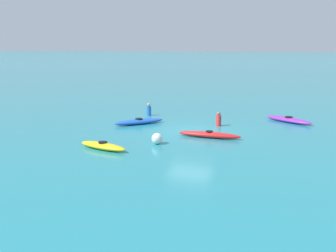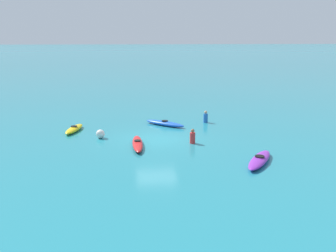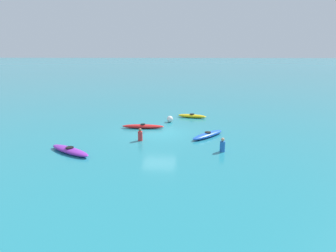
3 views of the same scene
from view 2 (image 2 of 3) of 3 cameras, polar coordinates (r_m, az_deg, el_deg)
ground_plane at (r=23.13m, az=-1.81°, el=-2.03°), size 600.00×600.00×0.00m
kayak_yellow at (r=25.80m, az=-14.07°, el=-0.43°), size 1.23×2.75×0.37m
kayak_red at (r=21.67m, az=-4.65°, el=-2.68°), size 0.60×3.37×0.37m
kayak_purple at (r=19.37m, az=13.73°, el=-5.00°), size 2.43×3.23×0.37m
kayak_blue at (r=26.65m, az=-0.49°, el=0.42°), size 2.89×2.67×0.37m
buoy_white at (r=23.67m, az=-10.23°, el=-1.19°), size 0.55×0.55×0.55m
person_near_shore at (r=22.20m, az=3.74°, el=-1.67°), size 0.45×0.45×0.88m
person_by_kayaks at (r=27.70m, az=5.73°, el=1.32°), size 0.33×0.33×0.88m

